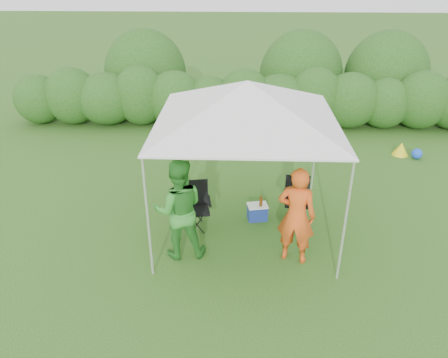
{
  "coord_description": "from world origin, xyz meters",
  "views": [
    {
      "loc": [
        -0.11,
        -6.6,
        4.69
      ],
      "look_at": [
        -0.38,
        0.4,
        1.05
      ],
      "focal_mm": 35.0,
      "sensor_mm": 36.0,
      "label": 1
    }
  ],
  "objects_px": {
    "chair_left": "(195,202)",
    "woman": "(179,209)",
    "canopy": "(247,102)",
    "cooler": "(257,212)",
    "chair_right": "(297,196)",
    "man": "(296,216)"
  },
  "relations": [
    {
      "from": "woman",
      "to": "chair_left",
      "type": "bearing_deg",
      "value": -110.07
    },
    {
      "from": "canopy",
      "to": "man",
      "type": "height_order",
      "value": "canopy"
    },
    {
      "from": "canopy",
      "to": "chair_right",
      "type": "relative_size",
      "value": 3.68
    },
    {
      "from": "chair_left",
      "to": "cooler",
      "type": "bearing_deg",
      "value": 2.98
    },
    {
      "from": "canopy",
      "to": "chair_left",
      "type": "bearing_deg",
      "value": -177.79
    },
    {
      "from": "woman",
      "to": "cooler",
      "type": "xyz_separation_m",
      "value": [
        1.36,
        1.16,
        -0.74
      ]
    },
    {
      "from": "woman",
      "to": "cooler",
      "type": "relative_size",
      "value": 4.16
    },
    {
      "from": "chair_left",
      "to": "man",
      "type": "distance_m",
      "value": 2.05
    },
    {
      "from": "chair_left",
      "to": "man",
      "type": "relative_size",
      "value": 0.52
    },
    {
      "from": "woman",
      "to": "cooler",
      "type": "height_order",
      "value": "woman"
    },
    {
      "from": "woman",
      "to": "chair_right",
      "type": "bearing_deg",
      "value": -157.78
    },
    {
      "from": "man",
      "to": "cooler",
      "type": "relative_size",
      "value": 4.01
    },
    {
      "from": "man",
      "to": "woman",
      "type": "height_order",
      "value": "woman"
    },
    {
      "from": "woman",
      "to": "cooler",
      "type": "distance_m",
      "value": 1.94
    },
    {
      "from": "chair_left",
      "to": "cooler",
      "type": "xyz_separation_m",
      "value": [
        1.19,
        0.26,
        -0.35
      ]
    },
    {
      "from": "chair_right",
      "to": "cooler",
      "type": "bearing_deg",
      "value": -165.33
    },
    {
      "from": "chair_left",
      "to": "woman",
      "type": "relative_size",
      "value": 0.5
    },
    {
      "from": "woman",
      "to": "man",
      "type": "bearing_deg",
      "value": 168.81
    },
    {
      "from": "chair_left",
      "to": "woman",
      "type": "distance_m",
      "value": 1.0
    },
    {
      "from": "man",
      "to": "cooler",
      "type": "bearing_deg",
      "value": -48.59
    },
    {
      "from": "canopy",
      "to": "chair_right",
      "type": "distance_m",
      "value": 2.26
    },
    {
      "from": "canopy",
      "to": "man",
      "type": "xyz_separation_m",
      "value": [
        0.83,
        -1.01,
        -1.59
      ]
    }
  ]
}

